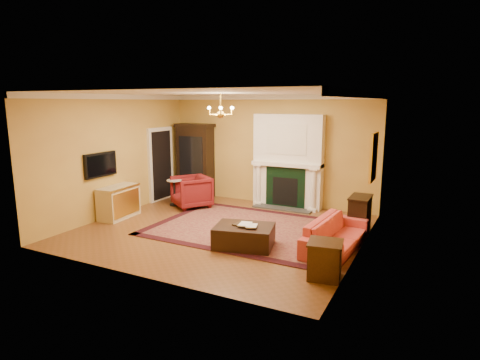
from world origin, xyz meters
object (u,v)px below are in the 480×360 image
Objects in this scene: china_cabinet at (195,162)px; commode at (119,202)px; console_table at (360,215)px; wingback_armchair at (191,190)px; pedestal_table at (174,191)px; leather_ottoman at (244,236)px; end_table at (325,261)px; coral_sofa at (337,229)px.

china_cabinet is 1.97× the size of commode.
wingback_armchair is at bearing 178.39° from console_table.
commode is at bearing -164.52° from console_table.
console_table reaches higher than pedestal_table.
wingback_armchair is at bearing 127.98° from leather_ottoman.
commode is (-0.45, -2.79, -0.65)m from china_cabinet.
china_cabinet is at bearing 93.42° from pedestal_table.
end_table is at bearing -91.28° from console_table.
end_table is at bearing -15.87° from commode.
wingback_armchair is 5.22m from end_table.
commode is 5.72m from console_table.
end_table is 0.76× the size of console_table.
console_table is at bearing -14.10° from china_cabinet.
commode is at bearing -86.34° from wingback_armchair.
china_cabinet is 1.41m from wingback_armchair.
end_table is 2.67m from console_table.
leather_ottoman is (3.66, -0.46, -0.17)m from commode.
leather_ottoman is at bearing -11.21° from commode.
leather_ottoman is (3.22, -3.25, -0.82)m from china_cabinet.
coral_sofa is 1.79× the size of leather_ottoman.
wingback_armchair reaches higher than commode.
coral_sofa is at bearing 95.96° from end_table.
china_cabinet is 6.41m from end_table.
wingback_armchair is 4.47m from console_table.
end_table is 0.52× the size of leather_ottoman.
china_cabinet is 2.90m from commode.
end_table is at bearing 3.56° from wingback_armchair.
console_table is at bearing 11.39° from commode.
china_cabinet is at bearing 67.35° from coral_sofa.
end_table is at bearing -38.19° from china_cabinet.
commode is at bearing 168.20° from end_table.
pedestal_table is 5.64m from end_table.
leather_ottoman is at bearing -132.95° from console_table.
coral_sofa is 1.27m from console_table.
pedestal_table is at bearing 150.98° from end_table.
coral_sofa reaches higher than pedestal_table.
china_cabinet is 5.51m from coral_sofa.
pedestal_table is at bearing 179.19° from console_table.
china_cabinet is 1.35m from pedestal_table.
leather_ottoman is (-1.64, -0.73, -0.17)m from coral_sofa.
wingback_armchair is 0.46× the size of coral_sofa.
coral_sofa is at bearing -27.50° from china_cabinet.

